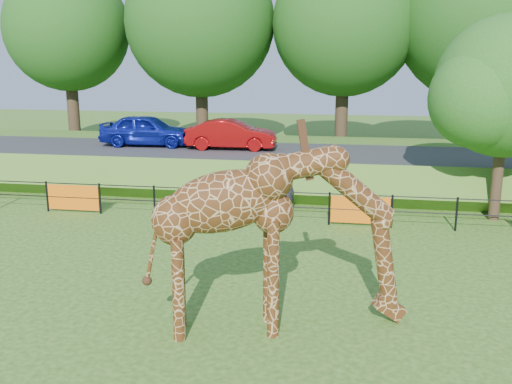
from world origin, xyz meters
TOP-DOWN VIEW (x-y plane):
  - ground at (0.00, 0.00)m, footprint 90.00×90.00m
  - giraffe at (1.31, 0.45)m, footprint 5.35×2.35m
  - perimeter_fence at (0.00, 8.00)m, footprint 28.07×0.10m
  - embankment at (0.00, 15.50)m, footprint 40.00×9.00m
  - road at (0.00, 14.00)m, footprint 40.00×5.00m
  - car_blue at (-6.63, 14.57)m, footprint 4.27×1.86m
  - car_red at (-2.62, 14.25)m, footprint 3.99×1.53m
  - visitor at (0.46, 9.38)m, footprint 0.57×0.43m
  - tree_east at (7.60, 9.63)m, footprint 5.40×4.71m
  - bg_tree_line at (1.89, 22.00)m, footprint 37.30×8.80m

SIDE VIEW (x-z plane):
  - ground at x=0.00m, z-range 0.00..0.00m
  - perimeter_fence at x=0.00m, z-range 0.00..1.10m
  - embankment at x=0.00m, z-range 0.00..1.30m
  - visitor at x=0.46m, z-range 0.00..1.41m
  - road at x=0.00m, z-range 1.30..1.42m
  - giraffe at x=1.31m, z-range 0.00..3.77m
  - car_red at x=-2.62m, z-range 1.42..2.72m
  - car_blue at x=-6.63m, z-range 1.42..2.85m
  - tree_east at x=7.60m, z-range 0.90..7.66m
  - bg_tree_line at x=1.89m, z-range 1.28..13.10m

